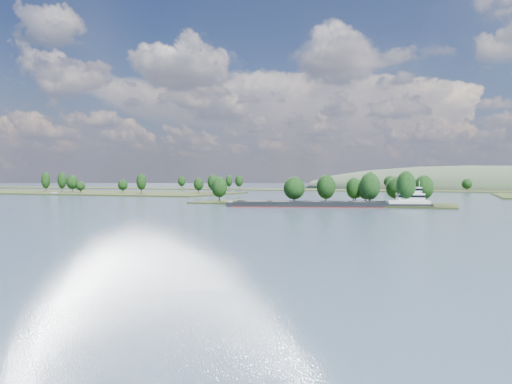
% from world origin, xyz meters
% --- Properties ---
extents(ground, '(1800.00, 1800.00, 0.00)m').
position_xyz_m(ground, '(0.00, 120.00, 0.00)').
color(ground, '#3A5065').
rests_on(ground, ground).
extents(tree_island, '(100.00, 31.91, 13.23)m').
position_xyz_m(tree_island, '(7.28, 179.19, 3.64)').
color(tree_island, '#263115').
rests_on(tree_island, ground).
extents(left_bank, '(300.00, 80.00, 15.16)m').
position_xyz_m(left_bank, '(-228.59, 260.09, 0.86)').
color(left_bank, '#263115').
rests_on(left_bank, ground).
extents(back_shoreline, '(900.00, 60.00, 15.79)m').
position_xyz_m(back_shoreline, '(9.21, 399.94, 0.73)').
color(back_shoreline, '#263115').
rests_on(back_shoreline, ground).
extents(hill_west, '(320.00, 160.00, 44.00)m').
position_xyz_m(hill_west, '(60.00, 500.00, 0.00)').
color(hill_west, '#384831').
rests_on(hill_west, ground).
extents(cargo_barge, '(70.78, 26.28, 9.60)m').
position_xyz_m(cargo_barge, '(11.92, 165.58, 1.21)').
color(cargo_barge, black).
rests_on(cargo_barge, ground).
extents(motorboat, '(5.84, 2.73, 2.18)m').
position_xyz_m(motorboat, '(-171.62, 220.98, 1.09)').
color(motorboat, silver).
rests_on(motorboat, ground).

